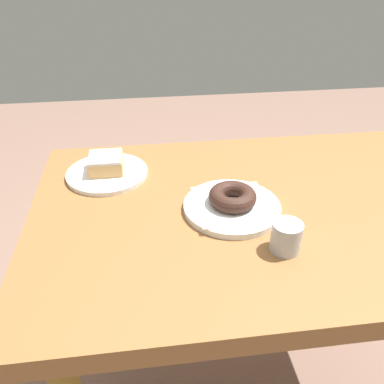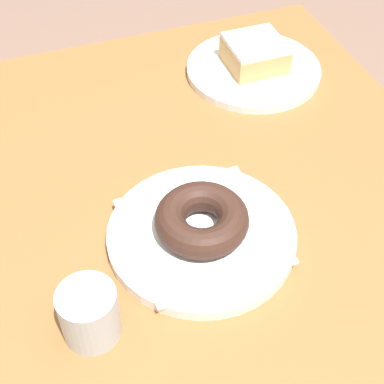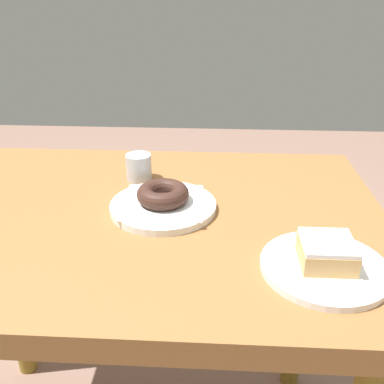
{
  "view_description": "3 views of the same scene",
  "coord_description": "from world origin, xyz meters",
  "px_view_note": "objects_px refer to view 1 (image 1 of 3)",
  "views": [
    {
      "loc": [
        0.26,
        0.74,
        1.31
      ],
      "look_at": [
        0.16,
        -0.03,
        0.81
      ],
      "focal_mm": 37.18,
      "sensor_mm": 36.0,
      "label": 1
    },
    {
      "loc": [
        -0.33,
        0.17,
        1.31
      ],
      "look_at": [
        0.12,
        0.01,
        0.81
      ],
      "focal_mm": 54.67,
      "sensor_mm": 36.0,
      "label": 2
    },
    {
      "loc": [
        0.18,
        -0.78,
        1.21
      ],
      "look_at": [
        0.14,
        0.01,
        0.82
      ],
      "focal_mm": 40.51,
      "sensor_mm": 36.0,
      "label": 3
    }
  ],
  "objects_px": {
    "donut_chocolate_ring": "(232,197)",
    "sugar_jar": "(285,237)",
    "plate_chocolate_ring": "(232,207)",
    "plate_glazed_square": "(107,173)",
    "donut_glazed_square": "(106,163)"
  },
  "relations": [
    {
      "from": "donut_chocolate_ring",
      "to": "sugar_jar",
      "type": "bearing_deg",
      "value": 115.94
    },
    {
      "from": "plate_chocolate_ring",
      "to": "donut_chocolate_ring",
      "type": "relative_size",
      "value": 2.04
    },
    {
      "from": "donut_chocolate_ring",
      "to": "sugar_jar",
      "type": "height_order",
      "value": "sugar_jar"
    },
    {
      "from": "sugar_jar",
      "to": "plate_glazed_square",
      "type": "bearing_deg",
      "value": -43.52
    },
    {
      "from": "plate_chocolate_ring",
      "to": "donut_chocolate_ring",
      "type": "height_order",
      "value": "donut_chocolate_ring"
    },
    {
      "from": "plate_chocolate_ring",
      "to": "plate_glazed_square",
      "type": "xyz_separation_m",
      "value": [
        0.29,
        -0.2,
        -0.0
      ]
    },
    {
      "from": "plate_chocolate_ring",
      "to": "plate_glazed_square",
      "type": "distance_m",
      "value": 0.35
    },
    {
      "from": "donut_chocolate_ring",
      "to": "donut_glazed_square",
      "type": "relative_size",
      "value": 1.28
    },
    {
      "from": "plate_chocolate_ring",
      "to": "donut_chocolate_ring",
      "type": "xyz_separation_m",
      "value": [
        0.0,
        0.0,
        0.03
      ]
    },
    {
      "from": "plate_glazed_square",
      "to": "sugar_jar",
      "type": "distance_m",
      "value": 0.5
    },
    {
      "from": "plate_glazed_square",
      "to": "donut_glazed_square",
      "type": "height_order",
      "value": "donut_glazed_square"
    },
    {
      "from": "plate_glazed_square",
      "to": "donut_glazed_square",
      "type": "bearing_deg",
      "value": 0.0
    },
    {
      "from": "donut_glazed_square",
      "to": "sugar_jar",
      "type": "distance_m",
      "value": 0.5
    },
    {
      "from": "plate_chocolate_ring",
      "to": "sugar_jar",
      "type": "bearing_deg",
      "value": 115.94
    },
    {
      "from": "sugar_jar",
      "to": "donut_chocolate_ring",
      "type": "bearing_deg",
      "value": -64.06
    }
  ]
}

